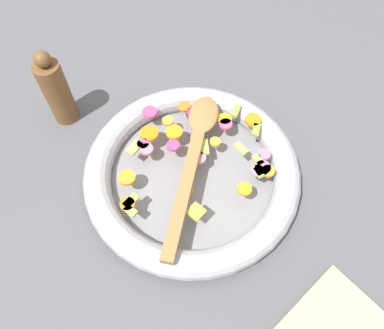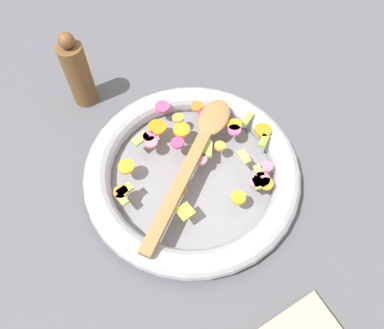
{
  "view_description": "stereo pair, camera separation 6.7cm",
  "coord_description": "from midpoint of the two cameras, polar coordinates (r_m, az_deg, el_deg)",
  "views": [
    {
      "loc": [
        0.23,
        0.26,
        0.63
      ],
      "look_at": [
        0.0,
        0.0,
        0.05
      ],
      "focal_mm": 35.0,
      "sensor_mm": 36.0,
      "label": 1
    },
    {
      "loc": [
        0.18,
        0.3,
        0.63
      ],
      "look_at": [
        0.0,
        0.0,
        0.05
      ],
      "focal_mm": 35.0,
      "sensor_mm": 36.0,
      "label": 2
    }
  ],
  "objects": [
    {
      "name": "chopped_vegetables",
      "position": [
        0.69,
        3.93,
        2.09
      ],
      "size": [
        0.32,
        0.28,
        0.01
      ],
      "color": "orange",
      "rests_on": "skillet"
    },
    {
      "name": "skillet",
      "position": [
        0.7,
        2.75,
        -1.42
      ],
      "size": [
        0.4,
        0.4,
        0.05
      ],
      "color": "slate",
      "rests_on": "ground_plane"
    },
    {
      "name": "pepper_mill",
      "position": [
        0.8,
        -14.69,
        13.21
      ],
      "size": [
        0.05,
        0.05,
        0.17
      ],
      "color": "brown",
      "rests_on": "ground_plane"
    },
    {
      "name": "ground_plane",
      "position": [
        0.72,
        2.68,
        -2.29
      ],
      "size": [
        4.0,
        4.0,
        0.0
      ],
      "primitive_type": "plane",
      "color": "#4C4C51"
    },
    {
      "name": "wooden_spoon",
      "position": [
        0.67,
        3.5,
        1.62
      ],
      "size": [
        0.3,
        0.23,
        0.01
      ],
      "color": "olive",
      "rests_on": "chopped_vegetables"
    }
  ]
}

